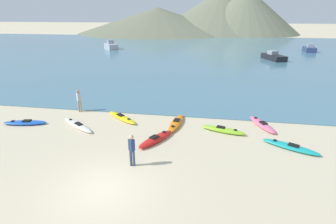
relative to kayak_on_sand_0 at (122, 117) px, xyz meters
The scene contains 18 objects.
ground_plane 7.97m from the kayak_on_sand_0, 76.74° to the right, with size 400.00×400.00×0.00m, color beige.
bay_water 36.25m from the kayak_on_sand_0, 87.11° to the left, with size 160.00×70.00×0.06m, color teal.
far_hill_left 89.42m from the kayak_on_sand_0, 100.06° to the left, with size 60.05×60.05×9.18m, color #6B7056.
far_hill_midleft 95.67m from the kayak_on_sand_0, 84.91° to the left, with size 53.37×53.37×15.75m, color #6B7056.
far_hill_midright 89.96m from the kayak_on_sand_0, 79.18° to the left, with size 38.60×38.60×15.67m, color #6B7056.
kayak_on_sand_0 is the anchor object (origin of this frame).
kayak_on_sand_1 3.05m from the kayak_on_sand_0, 145.13° to the right, with size 3.17×2.42×0.30m.
kayak_on_sand_2 6.56m from the kayak_on_sand_0, 162.51° to the right, with size 3.00×1.25×0.30m.
kayak_on_sand_3 4.32m from the kayak_on_sand_0, 43.43° to the right, with size 1.96×2.85×0.38m.
kayak_on_sand_4 7.17m from the kayak_on_sand_0, ahead, with size 2.92×1.37×0.37m.
kayak_on_sand_5 3.99m from the kayak_on_sand_0, ahead, with size 1.02×3.27×0.32m.
kayak_on_sand_6 11.09m from the kayak_on_sand_0, 13.47° to the right, with size 3.05×2.06×0.31m.
kayak_on_sand_7 9.73m from the kayak_on_sand_0, ahead, with size 1.75×3.00×0.35m.
person_near_foreground 6.34m from the kayak_on_sand_0, 66.10° to the right, with size 0.34×0.30×1.69m.
person_near_waterline 3.92m from the kayak_on_sand_0, 165.36° to the left, with size 0.35×0.31×1.74m.
moored_boat_0 32.36m from the kayak_on_sand_0, 60.66° to the left, with size 3.43×5.03×1.40m.
moored_boat_1 46.24m from the kayak_on_sand_0, 57.83° to the left, with size 2.04×3.71×1.52m.
moored_boat_2 39.56m from the kayak_on_sand_0, 112.20° to the left, with size 3.91×4.30×1.85m.
Camera 1 is at (4.36, -8.85, 7.17)m, focal length 28.00 mm.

